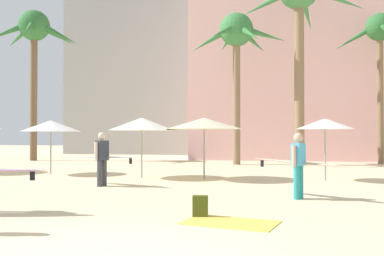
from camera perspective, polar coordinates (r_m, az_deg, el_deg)
hotel_pink at (r=34.63m, az=22.94°, el=7.65°), size 25.65×11.23×13.50m
palm_tree_far_left at (r=27.29m, az=23.34°, el=10.67°), size 5.09×5.11×8.50m
palm_tree_left at (r=30.32m, az=-19.90°, el=11.12°), size 5.93×5.97×9.63m
palm_tree_center at (r=24.81m, az=5.86°, el=11.34°), size 5.28×5.13×8.41m
palm_tree_right at (r=25.40m, az=13.71°, el=15.31°), size 7.00×6.93×10.70m
cafe_umbrella_0 at (r=15.98m, az=1.59°, el=0.60°), size 2.80×2.80×2.25m
cafe_umbrella_3 at (r=16.19m, az=16.96°, el=0.52°), size 2.03×2.03×2.21m
cafe_umbrella_5 at (r=16.64m, az=-6.57°, el=0.52°), size 2.52×2.52×2.28m
cafe_umbrella_6 at (r=18.94m, az=-17.93°, el=0.26°), size 2.40×2.40×2.23m
beach_towel at (r=8.19m, az=5.03°, el=-12.18°), size 1.86×1.38×0.01m
backpack at (r=8.70m, az=1.09°, el=-10.21°), size 0.32×0.27×0.42m
person_near_right at (r=14.17m, az=-11.50°, el=-3.70°), size 2.59×1.36×1.70m
person_far_left at (r=11.47m, az=13.67°, el=-4.41°), size 2.50×1.88×1.67m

